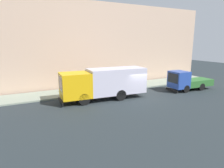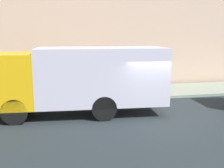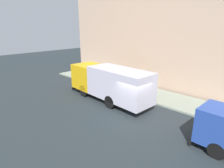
{
  "view_description": "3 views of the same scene",
  "coord_description": "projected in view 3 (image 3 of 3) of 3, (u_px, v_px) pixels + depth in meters",
  "views": [
    {
      "loc": [
        -15.93,
        11.03,
        5.55
      ],
      "look_at": [
        0.84,
        2.66,
        1.5
      ],
      "focal_mm": 31.06,
      "sensor_mm": 36.0,
      "label": 1
    },
    {
      "loc": [
        -10.77,
        3.95,
        3.62
      ],
      "look_at": [
        1.74,
        1.47,
        1.21
      ],
      "focal_mm": 42.55,
      "sensor_mm": 36.0,
      "label": 2
    },
    {
      "loc": [
        -10.04,
        -7.53,
        6.32
      ],
      "look_at": [
        1.23,
        3.24,
        1.51
      ],
      "focal_mm": 29.99,
      "sensor_mm": 36.0,
      "label": 3
    }
  ],
  "objects": [
    {
      "name": "pedestrian_standing",
      "position": [
        114.0,
        76.0,
        20.46
      ],
      "size": [
        0.46,
        0.46,
        1.77
      ],
      "rotation": [
        0.0,
        0.0,
        5.16
      ],
      "color": "black",
      "rests_on": "sidewalk"
    },
    {
      "name": "building_facade",
      "position": [
        182.0,
        39.0,
        17.11
      ],
      "size": [
        0.5,
        30.0,
        10.38
      ],
      "primitive_type": "cube",
      "color": "#CBA78C",
      "rests_on": "ground"
    },
    {
      "name": "traffic_cone_orange",
      "position": [
        110.0,
        82.0,
        20.51
      ],
      "size": [
        0.4,
        0.4,
        0.57
      ],
      "primitive_type": "cone",
      "color": "orange",
      "rests_on": "sidewalk"
    },
    {
      "name": "large_utility_truck",
      "position": [
        109.0,
        82.0,
        16.21
      ],
      "size": [
        2.84,
        8.58,
        3.03
      ],
      "rotation": [
        0.0,
        0.0,
        -0.06
      ],
      "color": "#EBAD11",
      "rests_on": "ground"
    },
    {
      "name": "pedestrian_walking",
      "position": [
        132.0,
        81.0,
        18.97
      ],
      "size": [
        0.39,
        0.39,
        1.68
      ],
      "rotation": [
        0.0,
        0.0,
        1.45
      ],
      "color": "#463650",
      "rests_on": "sidewalk"
    },
    {
      "name": "pedestrian_third",
      "position": [
        133.0,
        79.0,
        19.42
      ],
      "size": [
        0.37,
        0.37,
        1.78
      ],
      "rotation": [
        0.0,
        0.0,
        4.81
      ],
      "color": "brown",
      "rests_on": "sidewalk"
    },
    {
      "name": "sidewalk",
      "position": [
        165.0,
        98.0,
        17.05
      ],
      "size": [
        3.56,
        30.0,
        0.15
      ],
      "primitive_type": "cube",
      "color": "gray",
      "rests_on": "ground"
    },
    {
      "name": "ground",
      "position": [
        132.0,
        116.0,
        13.77
      ],
      "size": [
        80.0,
        80.0,
        0.0
      ],
      "primitive_type": "plane",
      "color": "#242C2F"
    }
  ]
}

